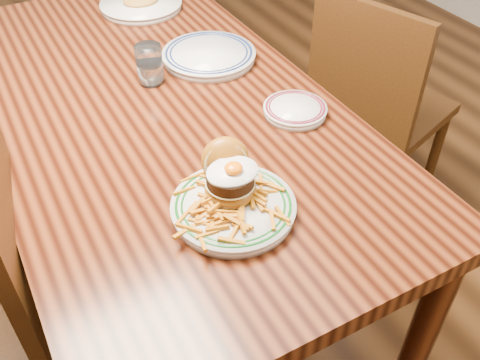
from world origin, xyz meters
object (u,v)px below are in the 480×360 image
table (157,126)px  chair_right (374,105)px  main_plate (232,196)px  side_plate (295,109)px

table → chair_right: chair_right is taller
chair_right → main_plate: chair_right is taller
main_plate → side_plate: (0.30, 0.22, -0.02)m
chair_right → side_plate: (-0.52, -0.24, 0.29)m
table → main_plate: size_ratio=5.88×
chair_right → main_plate: size_ratio=3.23×
side_plate → chair_right: bearing=17.1°
chair_right → side_plate: chair_right is taller
side_plate → table: bearing=131.9°
table → side_plate: (0.29, -0.24, 0.10)m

